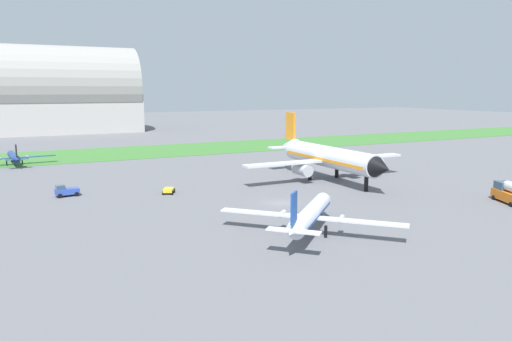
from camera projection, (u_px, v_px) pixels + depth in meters
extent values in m
plane|color=slate|center=(279.00, 203.00, 71.59)|extent=(600.00, 600.00, 0.00)
cube|color=#3D7533|center=(159.00, 151.00, 132.92)|extent=(360.00, 28.00, 0.08)
cylinder|color=navy|center=(14.00, 157.00, 107.82)|extent=(2.84, 11.69, 1.61)
cone|color=black|center=(11.00, 153.00, 113.18)|extent=(1.74, 1.77, 1.58)
cone|color=navy|center=(17.00, 159.00, 102.17)|extent=(1.68, 2.39, 1.45)
cube|color=black|center=(14.00, 157.00, 107.84)|extent=(2.80, 11.05, 0.23)
cube|color=navy|center=(35.00, 157.00, 109.94)|extent=(8.92, 2.07, 0.16)
cylinder|color=#B7BABF|center=(0.00, 159.00, 106.48)|extent=(0.65, 1.33, 0.51)
cylinder|color=#B7BABF|center=(27.00, 157.00, 109.47)|extent=(0.65, 1.33, 0.51)
cube|color=black|center=(16.00, 150.00, 102.12)|extent=(0.35, 1.46, 2.57)
cube|color=navy|center=(11.00, 160.00, 101.85)|extent=(2.34, 1.20, 0.13)
cube|color=navy|center=(23.00, 159.00, 103.04)|extent=(2.34, 1.20, 0.13)
cylinder|color=black|center=(12.00, 160.00, 112.07)|extent=(0.29, 0.29, 1.13)
cylinder|color=black|center=(7.00, 164.00, 106.54)|extent=(0.29, 0.29, 1.13)
cylinder|color=black|center=(22.00, 162.00, 108.23)|extent=(0.29, 0.29, 1.13)
cylinder|color=silver|center=(329.00, 157.00, 88.90)|extent=(4.07, 25.93, 3.96)
cone|color=black|center=(382.00, 168.00, 76.20)|extent=(3.89, 3.61, 3.88)
cone|color=silver|center=(289.00, 146.00, 102.14)|extent=(3.58, 5.05, 3.56)
cube|color=orange|center=(329.00, 159.00, 88.95)|extent=(4.14, 24.49, 0.55)
cube|color=silver|center=(363.00, 157.00, 93.45)|extent=(17.29, 2.59, 0.40)
cube|color=silver|center=(288.00, 163.00, 85.84)|extent=(17.29, 2.59, 0.40)
cylinder|color=#B7BABF|center=(350.00, 165.00, 92.32)|extent=(2.20, 4.33, 2.18)
cylinder|color=#B7BABF|center=(302.00, 170.00, 87.45)|extent=(2.20, 4.33, 2.18)
cube|color=orange|center=(291.00, 126.00, 100.77)|extent=(0.49, 3.24, 5.76)
cube|color=silver|center=(300.00, 146.00, 102.63)|extent=(5.05, 2.18, 0.32)
cube|color=silver|center=(280.00, 147.00, 100.42)|extent=(5.05, 2.18, 0.32)
cylinder|color=black|center=(366.00, 184.00, 79.92)|extent=(0.71, 0.71, 2.52)
cylinder|color=black|center=(337.00, 171.00, 92.40)|extent=(0.71, 0.71, 2.52)
cylinder|color=black|center=(310.00, 174.00, 89.66)|extent=(0.71, 0.71, 2.52)
cylinder|color=silver|center=(311.00, 214.00, 56.21)|extent=(11.87, 11.75, 2.04)
cone|color=black|center=(324.00, 199.00, 63.79)|extent=(2.85, 2.85, 2.00)
cone|color=silver|center=(293.00, 232.00, 48.19)|extent=(3.32, 3.31, 1.83)
cube|color=#19479E|center=(311.00, 215.00, 56.23)|extent=(11.32, 11.21, 0.29)
cube|color=silver|center=(265.00, 213.00, 57.69)|extent=(8.88, 8.98, 0.20)
cube|color=silver|center=(358.00, 222.00, 54.08)|extent=(8.88, 8.98, 0.20)
cylinder|color=#B7BABF|center=(282.00, 214.00, 57.57)|extent=(1.62, 1.61, 0.65)
cylinder|color=#B7BABF|center=(341.00, 219.00, 55.26)|extent=(1.62, 1.61, 0.65)
cube|color=#19479E|center=(294.00, 208.00, 48.17)|extent=(1.48, 1.46, 3.26)
cube|color=silver|center=(280.00, 230.00, 49.04)|extent=(2.87, 2.89, 0.16)
cube|color=silver|center=(307.00, 232.00, 48.12)|extent=(2.87, 2.89, 0.16)
cylinder|color=black|center=(321.00, 215.00, 62.19)|extent=(0.37, 0.37, 1.43)
cylinder|color=black|center=(292.00, 228.00, 56.20)|extent=(0.37, 0.37, 1.43)
cylinder|color=black|center=(326.00, 232.00, 54.90)|extent=(0.37, 0.37, 1.43)
cube|color=#334FB2|center=(67.00, 191.00, 76.28)|extent=(3.75, 2.13, 0.90)
cube|color=#334C60|center=(60.00, 187.00, 75.63)|extent=(1.43, 1.63, 0.70)
cylinder|color=black|center=(60.00, 196.00, 74.95)|extent=(0.72, 0.31, 0.70)
cylinder|color=black|center=(58.00, 194.00, 76.46)|extent=(0.72, 0.31, 0.70)
cylinder|color=black|center=(77.00, 194.00, 76.25)|extent=(0.72, 0.31, 0.70)
cylinder|color=black|center=(75.00, 192.00, 77.76)|extent=(0.72, 0.31, 0.70)
cube|color=orange|center=(510.00, 196.00, 71.57)|extent=(4.72, 6.92, 1.40)
cube|color=#334C60|center=(504.00, 185.00, 73.14)|extent=(2.76, 2.94, 1.20)
cylinder|color=black|center=(494.00, 198.00, 73.85)|extent=(0.50, 0.74, 0.70)
cylinder|color=black|center=(508.00, 197.00, 74.00)|extent=(0.50, 0.74, 0.70)
cylinder|color=black|center=(511.00, 204.00, 69.38)|extent=(0.50, 0.74, 0.70)
cube|color=yellow|center=(169.00, 190.00, 78.15)|extent=(2.42, 2.82, 0.55)
cylinder|color=black|center=(165.00, 190.00, 79.03)|extent=(0.54, 0.74, 0.70)
cylinder|color=black|center=(174.00, 191.00, 79.02)|extent=(0.54, 0.74, 0.70)
cylinder|color=black|center=(163.00, 193.00, 77.37)|extent=(0.54, 0.74, 0.70)
cylinder|color=black|center=(172.00, 193.00, 77.36)|extent=(0.54, 0.74, 0.70)
cube|color=#BCB7B2|center=(70.00, 113.00, 191.73)|extent=(53.40, 28.85, 15.44)
cylinder|color=gray|center=(68.00, 86.00, 189.94)|extent=(52.33, 31.74, 31.74)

